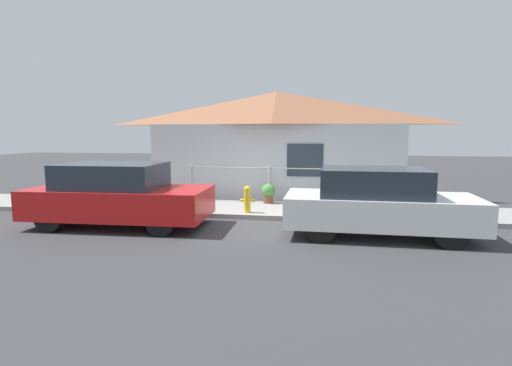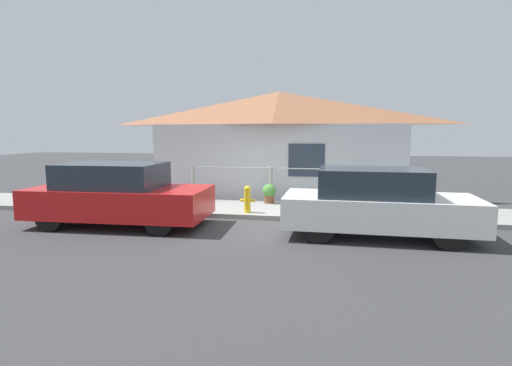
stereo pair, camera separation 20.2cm
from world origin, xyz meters
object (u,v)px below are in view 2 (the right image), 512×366
Objects in this scene: car_right at (377,203)px; potted_plant_near_hydrant at (269,193)px; fire_hydrant at (247,199)px; car_left at (118,195)px.

potted_plant_near_hydrant is at bearing 133.70° from car_right.
car_right reaches higher than fire_hydrant.
fire_hydrant is at bearing 25.92° from car_left.
car_right is 4.02m from potted_plant_near_hydrant.
fire_hydrant is (-3.06, 1.46, -0.23)m from car_right.
fire_hydrant is at bearing 155.51° from car_right.
potted_plant_near_hydrant is (-2.71, 2.95, -0.29)m from car_right.
fire_hydrant reaches higher than potted_plant_near_hydrant.
car_left is at bearing -136.82° from potted_plant_near_hydrant.
potted_plant_near_hydrant is (0.34, 1.48, -0.05)m from fire_hydrant.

